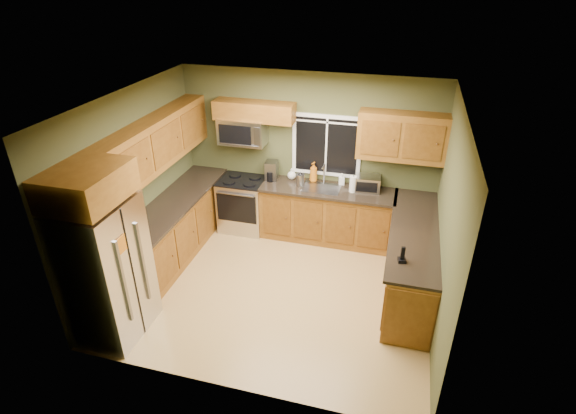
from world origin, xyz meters
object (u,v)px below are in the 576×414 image
at_px(coffee_maker, 271,171).
at_px(kettle, 300,179).
at_px(soap_bottle_a, 314,172).
at_px(soap_bottle_b, 342,179).
at_px(refrigerator, 107,271).
at_px(range, 243,204).
at_px(toaster_oven, 368,183).
at_px(cordless_phone, 402,257).
at_px(paper_towel_roll, 353,184).
at_px(soap_bottle_c, 292,174).
at_px(microwave, 243,131).

xyz_separation_m(coffee_maker, kettle, (0.52, -0.11, -0.04)).
xyz_separation_m(soap_bottle_a, soap_bottle_b, (0.47, 0.00, -0.07)).
xyz_separation_m(refrigerator, range, (0.69, 2.77, -0.43)).
distance_m(toaster_oven, cordless_phone, 1.95).
bearing_deg(kettle, range, -179.37).
distance_m(paper_towel_roll, soap_bottle_c, 1.07).
xyz_separation_m(range, cordless_phone, (2.69, -1.73, 0.53)).
relative_size(soap_bottle_b, soap_bottle_c, 1.05).
height_order(microwave, toaster_oven, microwave).
xyz_separation_m(coffee_maker, paper_towel_roll, (1.37, -0.11, -0.02)).
bearing_deg(kettle, soap_bottle_c, 132.35).
height_order(microwave, soap_bottle_b, microwave).
relative_size(refrigerator, coffee_maker, 5.68).
bearing_deg(soap_bottle_c, coffee_maker, -161.39).
distance_m(range, coffee_maker, 0.79).
relative_size(toaster_oven, coffee_maker, 1.29).
bearing_deg(kettle, soap_bottle_b, 18.95).
bearing_deg(refrigerator, soap_bottle_a, 58.21).
distance_m(soap_bottle_a, cordless_phone, 2.48).
xyz_separation_m(microwave, soap_bottle_b, (1.64, 0.09, -0.69)).
bearing_deg(paper_towel_roll, range, -179.59).
relative_size(refrigerator, toaster_oven, 4.42).
bearing_deg(paper_towel_roll, kettle, -179.84).
bearing_deg(soap_bottle_a, range, -168.86).
bearing_deg(soap_bottle_a, soap_bottle_b, 0.00).
bearing_deg(coffee_maker, cordless_phone, -39.93).
xyz_separation_m(microwave, toaster_oven, (2.07, -0.01, -0.67)).
xyz_separation_m(range, soap_bottle_c, (0.80, 0.23, 0.56)).
relative_size(coffee_maker, soap_bottle_a, 0.95).
bearing_deg(kettle, refrigerator, -121.28).
relative_size(range, coffee_maker, 2.96).
bearing_deg(cordless_phone, paper_towel_roll, 115.70).
bearing_deg(microwave, range, -89.98).
xyz_separation_m(toaster_oven, soap_bottle_b, (-0.43, 0.11, -0.02)).
bearing_deg(cordless_phone, microwave, 145.30).
relative_size(coffee_maker, cordless_phone, 1.52).
bearing_deg(microwave, toaster_oven, -0.36).
bearing_deg(toaster_oven, refrigerator, -133.63).
relative_size(kettle, cordless_phone, 1.17).
distance_m(kettle, soap_bottle_b, 0.68).
bearing_deg(range, cordless_phone, -32.69).
bearing_deg(soap_bottle_a, paper_towel_roll, -17.67).
height_order(range, cordless_phone, cordless_phone).
bearing_deg(soap_bottle_b, kettle, -161.05).
relative_size(range, toaster_oven, 2.30).
xyz_separation_m(range, kettle, (1.00, 0.01, 0.58)).
height_order(coffee_maker, soap_bottle_a, soap_bottle_a).
xyz_separation_m(paper_towel_roll, soap_bottle_a, (-0.68, 0.22, 0.04)).
xyz_separation_m(paper_towel_roll, cordless_phone, (0.84, -1.74, -0.07)).
xyz_separation_m(refrigerator, coffee_maker, (1.17, 2.89, 0.19)).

